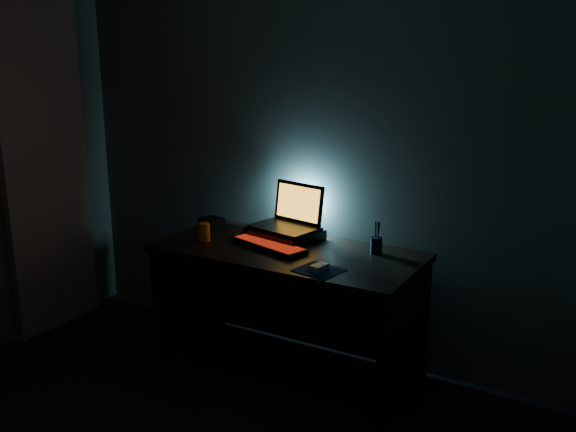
# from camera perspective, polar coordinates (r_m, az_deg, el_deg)

# --- Properties ---
(room) EXTENTS (3.50, 4.00, 2.50)m
(room) POSITION_cam_1_polar(r_m,az_deg,el_deg) (2.27, -20.91, -1.64)
(room) COLOR black
(room) RESTS_ON ground
(desk) EXTENTS (1.50, 0.70, 0.75)m
(desk) POSITION_cam_1_polar(r_m,az_deg,el_deg) (3.74, 0.36, -6.54)
(desk) COLOR black
(desk) RESTS_ON ground
(curtain) EXTENTS (0.06, 0.65, 2.30)m
(curtain) POSITION_cam_1_polar(r_m,az_deg,el_deg) (4.47, -20.83, 4.78)
(curtain) COLOR #B7A492
(curtain) RESTS_ON ground
(riser) EXTENTS (0.45, 0.37, 0.06)m
(riser) POSITION_cam_1_polar(r_m,az_deg,el_deg) (3.80, -0.31, -1.61)
(riser) COLOR black
(riser) RESTS_ON desk
(laptop) EXTENTS (0.42, 0.35, 0.26)m
(laptop) POSITION_cam_1_polar(r_m,az_deg,el_deg) (3.81, 0.20, -0.15)
(laptop) COLOR black
(laptop) RESTS_ON riser
(keyboard) EXTENTS (0.51, 0.29, 0.03)m
(keyboard) POSITION_cam_1_polar(r_m,az_deg,el_deg) (3.65, -1.70, -2.60)
(keyboard) COLOR black
(keyboard) RESTS_ON desk
(mousepad) EXTENTS (0.25, 0.24, 0.00)m
(mousepad) POSITION_cam_1_polar(r_m,az_deg,el_deg) (3.28, 2.78, -4.84)
(mousepad) COLOR #0A254C
(mousepad) RESTS_ON desk
(mouse) EXTENTS (0.07, 0.10, 0.03)m
(mouse) POSITION_cam_1_polar(r_m,az_deg,el_deg) (3.28, 2.79, -4.57)
(mouse) COLOR #98989D
(mouse) RESTS_ON mousepad
(pen_cup) EXTENTS (0.08, 0.08, 0.09)m
(pen_cup) POSITION_cam_1_polar(r_m,az_deg,el_deg) (3.57, 7.86, -2.61)
(pen_cup) COLOR black
(pen_cup) RESTS_ON desk
(juice_glass) EXTENTS (0.07, 0.07, 0.11)m
(juice_glass) POSITION_cam_1_polar(r_m,az_deg,el_deg) (3.79, -7.42, -1.42)
(juice_glass) COLOR orange
(juice_glass) RESTS_ON desk
(router) EXTENTS (0.16, 0.14, 0.05)m
(router) POSITION_cam_1_polar(r_m,az_deg,el_deg) (4.13, -6.82, -0.48)
(router) COLOR black
(router) RESTS_ON desk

